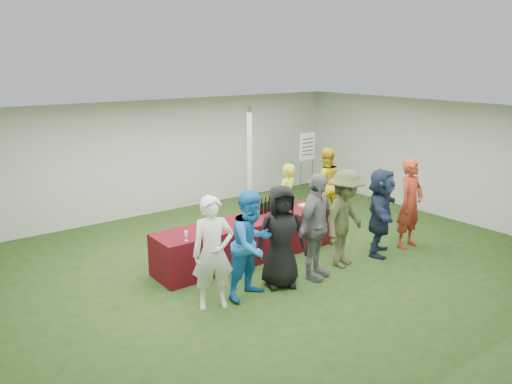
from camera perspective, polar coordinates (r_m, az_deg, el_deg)
ground at (r=9.26m, az=1.17°, el=-7.91°), size 60.00×60.00×0.00m
tent at (r=10.05m, az=-0.74°, el=2.02°), size 10.00×10.00×10.00m
serving_table at (r=9.26m, az=-1.00°, el=-5.43°), size 3.60×0.80×0.75m
wine_bottles at (r=9.61m, az=1.81°, el=-1.56°), size 0.87×0.13×0.32m
wine_glasses at (r=8.40m, az=-5.01°, el=-4.11°), size 1.21×0.11×0.16m
water_bottle at (r=9.18m, az=-1.18°, el=-2.46°), size 0.07×0.07×0.23m
bar_towel at (r=10.06m, az=5.66°, el=-1.49°), size 0.25×0.18×0.03m
dump_bucket at (r=9.88m, az=6.95°, el=-1.38°), size 0.26×0.26×0.18m
wine_list_sign at (r=12.80m, az=5.87°, el=4.59°), size 0.50×0.03×1.80m
staff_pourer at (r=10.44m, az=3.47°, el=-0.86°), size 0.64×0.51×1.52m
staff_back at (r=11.50m, az=7.90°, el=0.92°), size 1.01×0.92×1.68m
customer_0 at (r=7.37m, az=-4.94°, el=-6.94°), size 0.73×0.61×1.71m
customer_1 at (r=7.67m, az=-0.48°, el=-5.99°), size 0.94×0.80×1.72m
customer_2 at (r=8.03m, az=2.90°, el=-5.12°), size 0.97×0.83×1.69m
customer_3 at (r=8.36m, az=6.84°, el=-3.97°), size 1.15×0.77×1.81m
customer_4 at (r=8.93m, az=10.14°, el=-2.99°), size 1.29×0.97×1.77m
customer_5 at (r=9.62m, az=14.04°, el=-2.23°), size 1.53×1.31×1.66m
customer_6 at (r=10.14m, az=17.20°, el=-1.28°), size 0.68×0.48×1.76m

